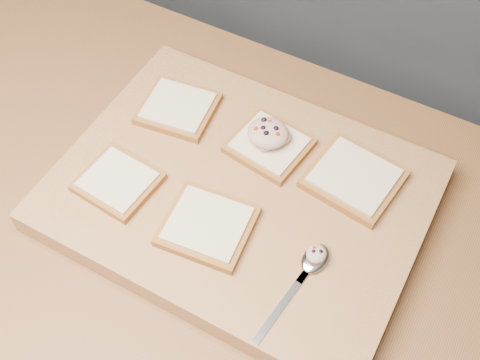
{
  "coord_description": "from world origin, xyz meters",
  "views": [
    {
      "loc": [
        0.23,
        -0.39,
        1.69
      ],
      "look_at": [
        -0.02,
        0.06,
        0.96
      ],
      "focal_mm": 45.0,
      "sensor_mm": 36.0,
      "label": 1
    }
  ],
  "objects_px": {
    "tuna_salad_dollop": "(268,133)",
    "spoon": "(310,265)",
    "cutting_board": "(240,195)",
    "bread_far_center": "(269,145)"
  },
  "relations": [
    {
      "from": "tuna_salad_dollop",
      "to": "spoon",
      "type": "xyz_separation_m",
      "value": [
        0.15,
        -0.16,
        -0.03
      ]
    },
    {
      "from": "tuna_salad_dollop",
      "to": "spoon",
      "type": "bearing_deg",
      "value": -47.08
    },
    {
      "from": "cutting_board",
      "to": "spoon",
      "type": "xyz_separation_m",
      "value": [
        0.15,
        -0.07,
        0.03
      ]
    },
    {
      "from": "spoon",
      "to": "cutting_board",
      "type": "bearing_deg",
      "value": 154.82
    },
    {
      "from": "cutting_board",
      "to": "spoon",
      "type": "bearing_deg",
      "value": -25.18
    },
    {
      "from": "bread_far_center",
      "to": "tuna_salad_dollop",
      "type": "bearing_deg",
      "value": 147.54
    },
    {
      "from": "cutting_board",
      "to": "bread_far_center",
      "type": "height_order",
      "value": "bread_far_center"
    },
    {
      "from": "bread_far_center",
      "to": "tuna_salad_dollop",
      "type": "height_order",
      "value": "tuna_salad_dollop"
    },
    {
      "from": "cutting_board",
      "to": "bread_far_center",
      "type": "relative_size",
      "value": 4.3
    },
    {
      "from": "bread_far_center",
      "to": "cutting_board",
      "type": "bearing_deg",
      "value": -92.64
    }
  ]
}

